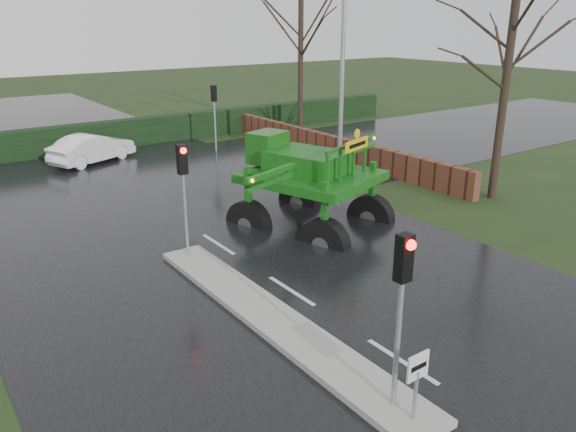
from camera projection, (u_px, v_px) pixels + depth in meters
ground at (402, 362)px, 11.89m from camera, size 140.00×140.00×0.00m
road_main at (190, 227)px, 19.56m from camera, size 14.00×80.00×0.02m
road_cross at (128, 187)px, 24.15m from camera, size 80.00×12.00×0.02m
median_island at (272, 318)px, 13.45m from camera, size 1.20×10.00×0.16m
hedge_row at (72, 139)px, 30.04m from camera, size 44.00×0.90×1.50m
brick_wall at (319, 143)px, 29.72m from camera, size 0.40×20.00×1.20m
keep_left_sign at (417, 376)px, 9.68m from camera, size 0.50×0.07×1.35m
traffic_signal_near at (402, 286)px, 9.54m from camera, size 0.26×0.33×3.52m
traffic_signal_mid at (183, 177)px, 16.06m from camera, size 0.26×0.33×3.52m
traffic_signal_far at (214, 103)px, 29.93m from camera, size 0.26×0.33×3.52m
street_light_right at (338, 40)px, 23.59m from camera, size 3.85×0.30×10.00m
tree_right_near at (508, 66)px, 21.07m from camera, size 5.60×5.60×9.64m
tree_right_far at (301, 25)px, 32.95m from camera, size 7.00×7.00×12.05m
crop_sprayer at (320, 181)px, 17.48m from camera, size 7.51×5.79×4.39m
white_sedan at (94, 163)px, 28.22m from camera, size 4.64×3.14×1.45m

